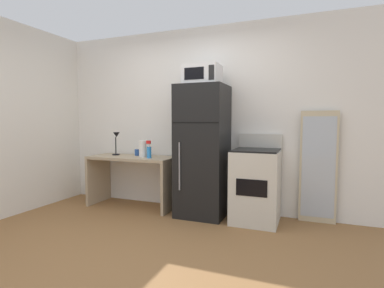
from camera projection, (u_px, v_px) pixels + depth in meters
ground_plane at (136, 252)px, 2.90m from camera, size 12.00×12.00×0.00m
wall_back_white at (197, 119)px, 4.37m from camera, size 5.00×0.10×2.60m
desk at (132, 171)px, 4.44m from camera, size 1.29×0.55×0.75m
desk_lamp at (116, 140)px, 4.56m from camera, size 0.14×0.12×0.35m
paper_towel_roll at (143, 149)px, 4.34m from camera, size 0.11×0.11×0.24m
spray_bottle at (149, 151)px, 4.21m from camera, size 0.06×0.06×0.25m
coffee_mug at (137, 152)px, 4.53m from camera, size 0.08×0.08×0.09m
refrigerator at (203, 151)px, 3.99m from camera, size 0.63×0.61×1.74m
microwave at (202, 75)px, 3.89m from camera, size 0.46×0.35×0.26m
oven_range at (256, 185)px, 3.76m from camera, size 0.57×0.61×1.10m
leaning_mirror at (318, 167)px, 3.71m from camera, size 0.44×0.03×1.40m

